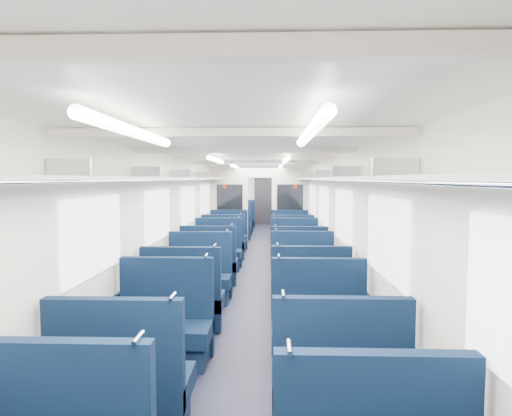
{
  "coord_description": "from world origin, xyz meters",
  "views": [
    {
      "loc": [
        0.3,
        -9.12,
        1.97
      ],
      "look_at": [
        -0.1,
        2.69,
        1.14
      ],
      "focal_mm": 29.38,
      "sensor_mm": 36.0,
      "label": 1
    }
  ],
  "objects_px": {
    "seat_11": "(303,279)",
    "seat_14": "(218,253)",
    "seat_16": "(224,245)",
    "seat_23": "(285,226)",
    "seat_21": "(287,230)",
    "seat_26": "(242,219)",
    "seat_25": "(284,222)",
    "seat_12": "(209,266)",
    "seat_7": "(320,331)",
    "seat_9": "(310,301)",
    "seat_5": "(338,389)",
    "seat_15": "(294,254)",
    "seat_17": "(292,246)",
    "seat_19": "(290,238)",
    "seat_8": "(183,303)",
    "seat_13": "(299,266)",
    "seat_4": "(122,390)",
    "seat_24": "(240,222)",
    "bulkhead": "(260,204)",
    "seat_10": "(199,280)",
    "seat_27": "(283,219)",
    "end_door": "(263,201)",
    "seat_22": "(237,225)",
    "seat_6": "(165,330)",
    "seat_20": "(235,229)"
  },
  "relations": [
    {
      "from": "seat_8",
      "to": "seat_10",
      "type": "distance_m",
      "value": 1.24
    },
    {
      "from": "end_door",
      "to": "seat_26",
      "type": "relative_size",
      "value": 1.75
    },
    {
      "from": "seat_4",
      "to": "seat_25",
      "type": "bearing_deg",
      "value": 82.4
    },
    {
      "from": "bulkhead",
      "to": "seat_11",
      "type": "xyz_separation_m",
      "value": [
        0.83,
        -5.5,
        -0.88
      ]
    },
    {
      "from": "seat_21",
      "to": "seat_8",
      "type": "bearing_deg",
      "value": -102.0
    },
    {
      "from": "seat_19",
      "to": "seat_4",
      "type": "bearing_deg",
      "value": -101.43
    },
    {
      "from": "end_door",
      "to": "seat_12",
      "type": "bearing_deg",
      "value": -94.56
    },
    {
      "from": "seat_8",
      "to": "seat_19",
      "type": "relative_size",
      "value": 1.0
    },
    {
      "from": "seat_6",
      "to": "seat_16",
      "type": "bearing_deg",
      "value": 90.0
    },
    {
      "from": "seat_4",
      "to": "seat_17",
      "type": "relative_size",
      "value": 1.0
    },
    {
      "from": "seat_14",
      "to": "seat_26",
      "type": "xyz_separation_m",
      "value": [
        0.0,
        7.67,
        0.0
      ]
    },
    {
      "from": "seat_8",
      "to": "seat_14",
      "type": "height_order",
      "value": "same"
    },
    {
      "from": "seat_15",
      "to": "seat_16",
      "type": "relative_size",
      "value": 1.0
    },
    {
      "from": "end_door",
      "to": "seat_21",
      "type": "distance_m",
      "value": 5.04
    },
    {
      "from": "seat_5",
      "to": "seat_27",
      "type": "relative_size",
      "value": 1.0
    },
    {
      "from": "seat_8",
      "to": "seat_22",
      "type": "xyz_separation_m",
      "value": [
        0.0,
        9.01,
        0.0
      ]
    },
    {
      "from": "seat_11",
      "to": "seat_14",
      "type": "distance_m",
      "value": 2.81
    },
    {
      "from": "seat_14",
      "to": "seat_17",
      "type": "relative_size",
      "value": 1.0
    },
    {
      "from": "seat_17",
      "to": "seat_20",
      "type": "xyz_separation_m",
      "value": [
        -1.66,
        3.36,
        0.0
      ]
    },
    {
      "from": "seat_14",
      "to": "seat_10",
      "type": "bearing_deg",
      "value": -90.0
    },
    {
      "from": "seat_23",
      "to": "seat_13",
      "type": "bearing_deg",
      "value": -90.0
    },
    {
      "from": "seat_16",
      "to": "seat_24",
      "type": "xyz_separation_m",
      "value": [
        0.0,
        5.49,
        0.0
      ]
    },
    {
      "from": "seat_14",
      "to": "seat_21",
      "type": "height_order",
      "value": "same"
    },
    {
      "from": "seat_22",
      "to": "seat_26",
      "type": "xyz_separation_m",
      "value": [
        0.0,
        2.29,
        0.0
      ]
    },
    {
      "from": "seat_14",
      "to": "seat_27",
      "type": "xyz_separation_m",
      "value": [
        1.66,
        7.82,
        0.0
      ]
    },
    {
      "from": "bulkhead",
      "to": "seat_14",
      "type": "height_order",
      "value": "bulkhead"
    },
    {
      "from": "seat_26",
      "to": "bulkhead",
      "type": "bearing_deg",
      "value": -79.41
    },
    {
      "from": "seat_9",
      "to": "seat_17",
      "type": "relative_size",
      "value": 1.0
    },
    {
      "from": "seat_5",
      "to": "seat_11",
      "type": "distance_m",
      "value": 3.54
    },
    {
      "from": "seat_14",
      "to": "seat_24",
      "type": "distance_m",
      "value": 6.6
    },
    {
      "from": "seat_24",
      "to": "seat_6",
      "type": "bearing_deg",
      "value": -90.0
    },
    {
      "from": "seat_17",
      "to": "seat_19",
      "type": "height_order",
      "value": "same"
    },
    {
      "from": "end_door",
      "to": "seat_8",
      "type": "relative_size",
      "value": 1.75
    },
    {
      "from": "end_door",
      "to": "seat_22",
      "type": "xyz_separation_m",
      "value": [
        -0.83,
        -3.73,
        -0.65
      ]
    },
    {
      "from": "bulkhead",
      "to": "seat_15",
      "type": "relative_size",
      "value": 2.45
    },
    {
      "from": "seat_7",
      "to": "seat_9",
      "type": "distance_m",
      "value": 1.09
    },
    {
      "from": "seat_21",
      "to": "seat_26",
      "type": "xyz_separation_m",
      "value": [
        -1.66,
        3.49,
        0.0
      ]
    },
    {
      "from": "seat_6",
      "to": "seat_9",
      "type": "relative_size",
      "value": 1.0
    },
    {
      "from": "seat_16",
      "to": "seat_23",
      "type": "height_order",
      "value": "same"
    },
    {
      "from": "seat_7",
      "to": "seat_4",
      "type": "bearing_deg",
      "value": -142.08
    },
    {
      "from": "seat_27",
      "to": "seat_11",
      "type": "bearing_deg",
      "value": -90.0
    },
    {
      "from": "seat_7",
      "to": "seat_21",
      "type": "relative_size",
      "value": 1.0
    },
    {
      "from": "seat_11",
      "to": "seat_16",
      "type": "xyz_separation_m",
      "value": [
        -1.66,
        3.38,
        0.0
      ]
    },
    {
      "from": "bulkhead",
      "to": "seat_6",
      "type": "relative_size",
      "value": 2.45
    },
    {
      "from": "seat_25",
      "to": "seat_12",
      "type": "bearing_deg",
      "value": -101.95
    },
    {
      "from": "seat_8",
      "to": "seat_17",
      "type": "distance_m",
      "value": 4.96
    },
    {
      "from": "seat_13",
      "to": "seat_23",
      "type": "xyz_separation_m",
      "value": [
        0.0,
        6.66,
        0.0
      ]
    },
    {
      "from": "seat_4",
      "to": "seat_16",
      "type": "relative_size",
      "value": 1.0
    },
    {
      "from": "seat_26",
      "to": "seat_27",
      "type": "height_order",
      "value": "same"
    },
    {
      "from": "seat_17",
      "to": "seat_23",
      "type": "bearing_deg",
      "value": 90.0
    }
  ]
}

